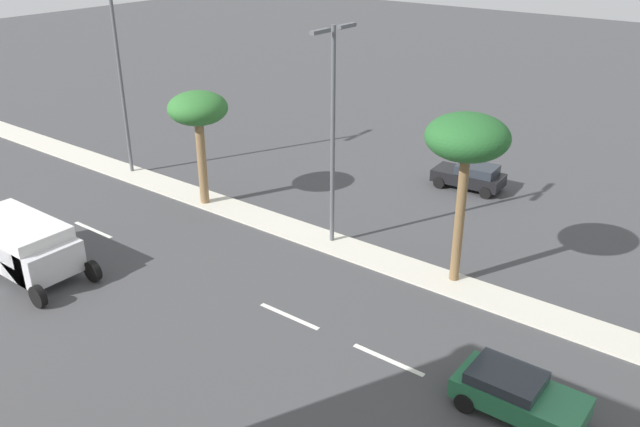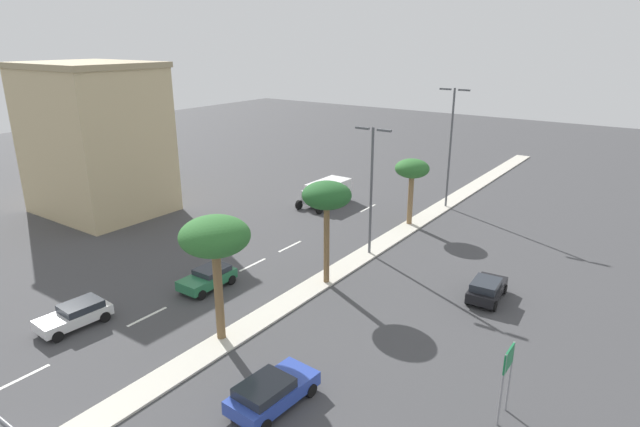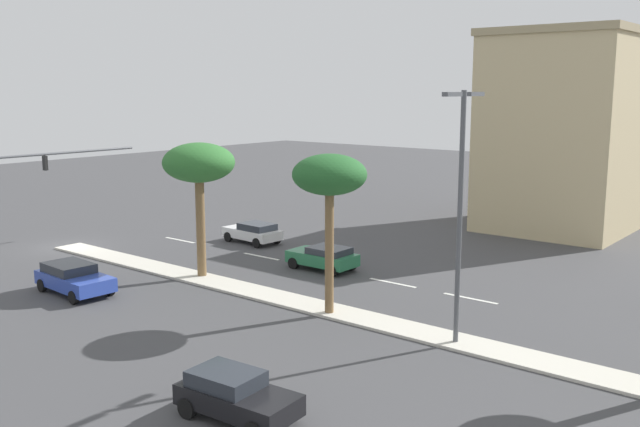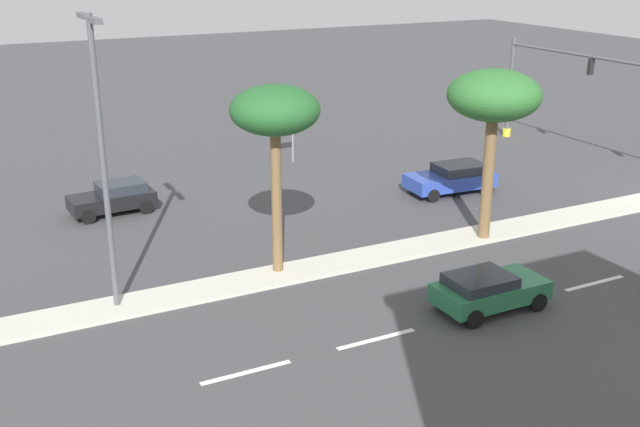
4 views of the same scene
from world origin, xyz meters
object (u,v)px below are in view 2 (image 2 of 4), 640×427
object	(u,v)px
sedan_white_left	(75,315)
commercial_building	(96,139)
sedan_green_trailing	(208,278)
palm_tree_right	(215,238)
sedan_blue_right	(271,392)
palm_tree_leading	(412,170)
box_truck	(326,192)
palm_tree_outboard	(327,197)
sedan_black_far	(487,289)
street_lamp_rear	(451,140)
directional_road_sign	(508,369)
street_lamp_far	(371,181)

from	to	relation	value
sedan_white_left	commercial_building	bearing A→B (deg)	142.77
commercial_building	sedan_green_trailing	xyz separation A→B (m)	(20.61, -5.81, -6.23)
palm_tree_right	sedan_blue_right	size ratio (longest dim) A/B	1.57
palm_tree_leading	box_truck	bearing A→B (deg)	176.11
commercial_building	palm_tree_outboard	distance (m)	26.67
palm_tree_outboard	sedan_white_left	bearing A→B (deg)	-123.49
palm_tree_right	sedan_blue_right	distance (m)	8.33
palm_tree_right	box_truck	size ratio (longest dim) A/B	1.15
palm_tree_outboard	sedan_white_left	xyz separation A→B (m)	(-8.62, -13.03, -5.39)
palm_tree_leading	box_truck	xyz separation A→B (m)	(-9.57, 0.65, -3.73)
palm_tree_leading	sedan_black_far	bearing A→B (deg)	-44.12
street_lamp_rear	sedan_black_far	distance (m)	20.36
palm_tree_outboard	sedan_black_far	size ratio (longest dim) A/B	1.79
street_lamp_rear	sedan_black_far	world-z (taller)	street_lamp_rear
sedan_black_far	street_lamp_rear	bearing A→B (deg)	120.05
palm_tree_right	sedan_white_left	size ratio (longest dim) A/B	1.72
street_lamp_rear	sedan_green_trailing	distance (m)	27.29
palm_tree_leading	sedan_green_trailing	world-z (taller)	palm_tree_leading
directional_road_sign	sedan_green_trailing	xyz separation A→B (m)	(-19.98, 1.40, -1.77)
street_lamp_rear	sedan_black_far	bearing A→B (deg)	-59.95
street_lamp_rear	palm_tree_outboard	bearing A→B (deg)	-89.76
directional_road_sign	sedan_white_left	distance (m)	23.54
commercial_building	sedan_blue_right	xyz separation A→B (m)	(31.84, -12.51, -6.19)
commercial_building	street_lamp_rear	world-z (taller)	commercial_building
directional_road_sign	palm_tree_right	world-z (taller)	palm_tree_right
sedan_blue_right	directional_road_sign	bearing A→B (deg)	31.19
commercial_building	street_lamp_far	size ratio (longest dim) A/B	1.43
box_truck	directional_road_sign	bearing A→B (deg)	-41.22
street_lamp_rear	sedan_white_left	xyz separation A→B (m)	(-8.53, -33.85, -5.97)
commercial_building	street_lamp_far	xyz separation A→B (m)	(26.44, 5.45, -1.15)
commercial_building	palm_tree_leading	bearing A→B (deg)	27.24
palm_tree_right	sedan_green_trailing	xyz separation A→B (m)	(-5.31, 4.04, -5.27)
palm_tree_outboard	palm_tree_leading	bearing A→B (deg)	92.90
palm_tree_right	street_lamp_rear	world-z (taller)	street_lamp_rear
street_lamp_far	sedan_green_trailing	distance (m)	13.66
sedan_blue_right	sedan_black_far	distance (m)	16.42
box_truck	palm_tree_leading	bearing A→B (deg)	-3.89
palm_tree_outboard	box_truck	size ratio (longest dim) A/B	1.15
palm_tree_outboard	sedan_blue_right	size ratio (longest dim) A/B	1.57
directional_road_sign	palm_tree_leading	distance (m)	25.37
sedan_blue_right	sedan_white_left	world-z (taller)	sedan_blue_right
palm_tree_outboard	sedan_white_left	distance (m)	16.52
palm_tree_right	sedan_green_trailing	world-z (taller)	palm_tree_right
street_lamp_rear	street_lamp_far	bearing A→B (deg)	-90.48
palm_tree_right	palm_tree_leading	xyz separation A→B (m)	(0.02, 23.19, -0.99)
palm_tree_right	street_lamp_rear	xyz separation A→B (m)	(0.64, 29.99, 0.70)
street_lamp_far	box_truck	world-z (taller)	street_lamp_far
palm_tree_leading	street_lamp_far	xyz separation A→B (m)	(0.50, -7.90, 0.81)
directional_road_sign	sedan_blue_right	world-z (taller)	directional_road_sign
palm_tree_leading	street_lamp_rear	bearing A→B (deg)	84.76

